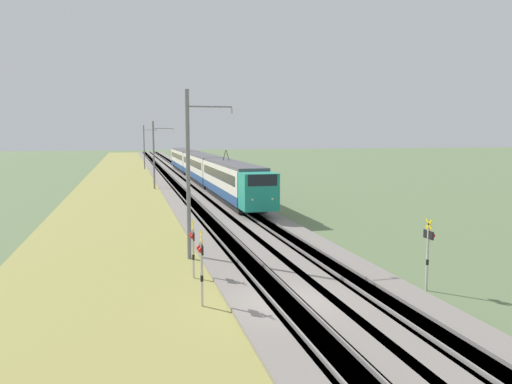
% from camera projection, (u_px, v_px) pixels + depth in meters
% --- Properties ---
extents(ground_plane, '(400.00, 400.00, 0.00)m').
position_uv_depth(ground_plane, '(286.00, 310.00, 19.66)').
color(ground_plane, '#60754C').
extents(ballast_main, '(240.00, 4.40, 0.30)m').
position_uv_depth(ballast_main, '(173.00, 184.00, 67.74)').
color(ballast_main, gray).
rests_on(ballast_main, ground).
extents(ballast_adjacent, '(240.00, 4.40, 0.30)m').
position_uv_depth(ballast_adjacent, '(202.00, 183.00, 68.71)').
color(ballast_adjacent, gray).
rests_on(ballast_adjacent, ground).
extents(track_main, '(240.00, 1.57, 0.45)m').
position_uv_depth(track_main, '(173.00, 184.00, 67.74)').
color(track_main, '#4C4238').
rests_on(track_main, ground).
extents(track_adjacent, '(240.00, 1.57, 0.45)m').
position_uv_depth(track_adjacent, '(202.00, 183.00, 68.71)').
color(track_adjacent, '#4C4238').
rests_on(track_adjacent, ground).
extents(grass_verge, '(240.00, 13.50, 0.12)m').
position_uv_depth(grass_verge, '(130.00, 185.00, 66.35)').
color(grass_verge, '#99934C').
rests_on(grass_verge, ground).
extents(passenger_train, '(63.68, 2.89, 5.23)m').
position_uv_depth(passenger_train, '(202.00, 166.00, 68.56)').
color(passenger_train, teal).
rests_on(passenger_train, ground).
extents(crossing_signal_near, '(0.70, 0.23, 3.15)m').
position_uv_depth(crossing_signal_near, '(201.00, 262.00, 19.53)').
color(crossing_signal_near, beige).
rests_on(crossing_signal_near, ground).
extents(crossing_signal_far, '(0.70, 0.23, 3.23)m').
position_uv_depth(crossing_signal_far, '(428.00, 247.00, 21.85)').
color(crossing_signal_far, beige).
rests_on(crossing_signal_far, ground).
extents(crossing_signal_aux, '(0.70, 0.23, 2.88)m').
position_uv_depth(crossing_signal_aux, '(193.00, 245.00, 23.40)').
color(crossing_signal_aux, beige).
rests_on(crossing_signal_aux, ground).
extents(catenary_mast_near, '(0.22, 2.56, 9.24)m').
position_uv_depth(catenary_mast_near, '(189.00, 174.00, 26.70)').
color(catenary_mast_near, slate).
rests_on(catenary_mast_near, ground).
extents(catenary_mast_mid, '(0.22, 2.56, 8.46)m').
position_uv_depth(catenary_mast_mid, '(154.00, 154.00, 61.38)').
color(catenary_mast_mid, slate).
rests_on(catenary_mast_mid, ground).
extents(catenary_mast_far, '(0.22, 2.56, 8.54)m').
position_uv_depth(catenary_mast_far, '(144.00, 147.00, 96.01)').
color(catenary_mast_far, slate).
rests_on(catenary_mast_far, ground).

